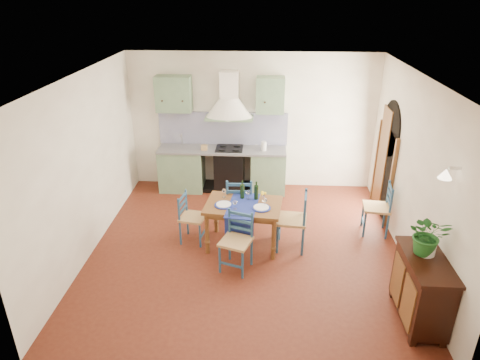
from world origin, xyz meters
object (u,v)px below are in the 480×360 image
chair_near (237,241)px  sideboard (422,287)px  dining_table (243,209)px  potted_plant (428,235)px

chair_near → sideboard: bearing=-22.5°
dining_table → chair_near: bearing=-96.3°
dining_table → chair_near: (-0.07, -0.63, -0.20)m
sideboard → potted_plant: size_ratio=1.98×
sideboard → potted_plant: (0.00, 0.13, 0.69)m
chair_near → sideboard: sideboard is taller
dining_table → sideboard: (2.31, -1.62, -0.17)m
sideboard → potted_plant: potted_plant is taller
chair_near → sideboard: (2.38, -0.99, 0.04)m
chair_near → potted_plant: potted_plant is taller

